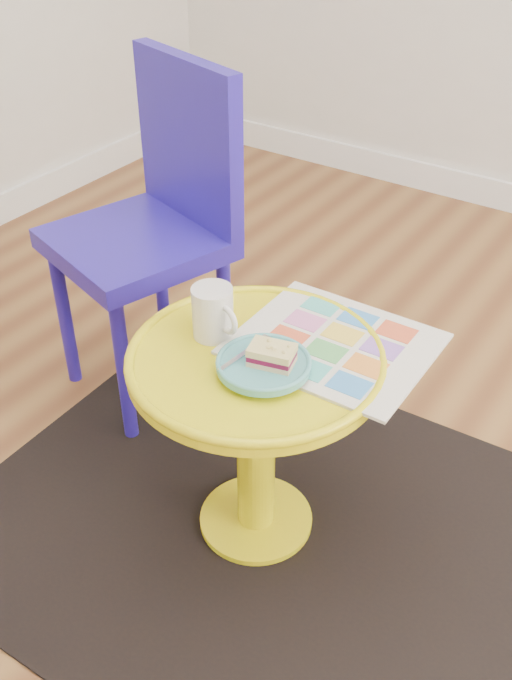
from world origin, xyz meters
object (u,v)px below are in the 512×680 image
Objects in this scene: side_table at (256,409)px; chair at (157,216)px; mug at (213,311)px; newspaper at (334,344)px; plate at (264,365)px.

chair reaches higher than side_table.
mug is at bearing -20.19° from chair.
mug is (-0.22, -0.11, 0.06)m from newspaper.
newspaper is 3.20× the size of mug.
chair is 0.67m from plate.
plate is at bearing -114.35° from newspaper.
chair reaches higher than mug.
mug is at bearing 162.67° from plate.
newspaper is at bearing 41.97° from mug.
chair is 2.36× the size of newspaper.
side_table is at bearing -133.09° from newspaper.
side_table is at bearing 139.74° from plate.
side_table is 1.36× the size of newspaper.
chair is 0.67m from newspaper.
mug is 0.17m from plate.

